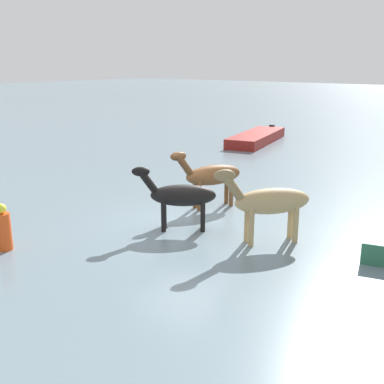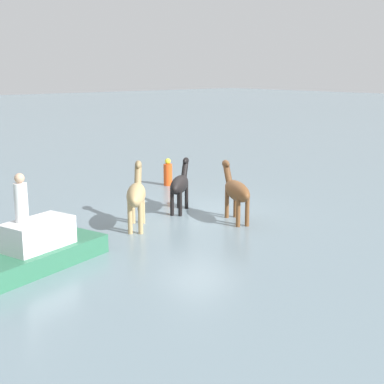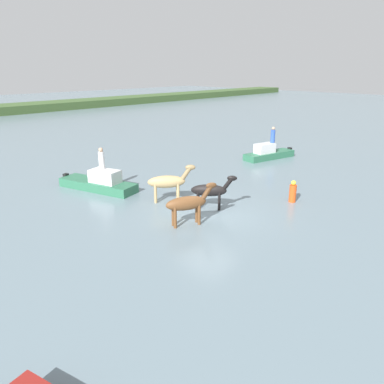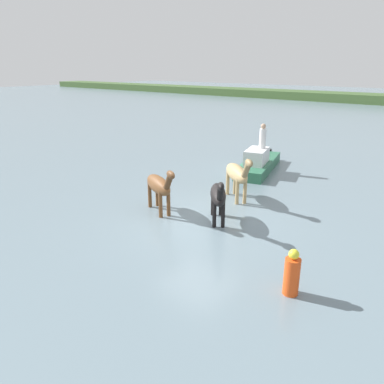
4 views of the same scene
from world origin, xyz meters
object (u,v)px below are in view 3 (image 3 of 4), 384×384
object	(u,v)px
horse_gray_outer	(188,203)
boat_dinghy_port	(268,154)
horse_pinto_flank	(168,182)
person_spotter_bow	(101,159)
buoy_channel_marker	(293,192)
person_helmsman_aft	(273,135)
horse_mid_herd	(210,190)
boat_motor_center	(99,184)

from	to	relation	value
horse_gray_outer	boat_dinghy_port	distance (m)	13.84
horse_pinto_flank	person_spotter_bow	distance (m)	4.36
person_spotter_bow	buoy_channel_marker	distance (m)	10.41
buoy_channel_marker	person_helmsman_aft	bearing A→B (deg)	38.83
person_helmsman_aft	buoy_channel_marker	size ratio (longest dim) A/B	1.04
horse_mid_herd	horse_gray_outer	world-z (taller)	horse_gray_outer
boat_motor_center	boat_dinghy_port	size ratio (longest dim) A/B	1.10
horse_mid_herd	horse_gray_outer	size ratio (longest dim) A/B	0.86
horse_gray_outer	boat_motor_center	xyz separation A→B (m)	(0.07, 7.08, -0.69)
boat_dinghy_port	person_spotter_bow	bearing A→B (deg)	1.06
horse_mid_herd	person_spotter_bow	xyz separation A→B (m)	(-1.85, 6.39, 0.80)
horse_mid_herd	horse_pinto_flank	xyz separation A→B (m)	(-0.67, 2.25, 0.11)
horse_mid_herd	person_spotter_bow	bearing A→B (deg)	157.57
person_helmsman_aft	boat_dinghy_port	bearing A→B (deg)	157.38
horse_mid_herd	buoy_channel_marker	bearing A→B (deg)	18.89
horse_gray_outer	boat_motor_center	distance (m)	7.11
person_spotter_bow	person_helmsman_aft	xyz separation A→B (m)	(13.09, -2.64, -0.01)
horse_gray_outer	boat_dinghy_port	xyz separation A→B (m)	(13.09, 4.44, -0.69)
horse_gray_outer	boat_dinghy_port	bearing A→B (deg)	44.31
horse_pinto_flank	boat_motor_center	xyz separation A→B (m)	(-1.38, 4.24, -0.73)
horse_mid_herd	buoy_channel_marker	size ratio (longest dim) A/B	1.69
horse_pinto_flank	buoy_channel_marker	size ratio (longest dim) A/B	1.88
horse_pinto_flank	person_spotter_bow	size ratio (longest dim) A/B	1.80
boat_dinghy_port	buoy_channel_marker	bearing A→B (deg)	52.59
boat_motor_center	person_spotter_bow	world-z (taller)	person_spotter_bow
horse_pinto_flank	person_helmsman_aft	world-z (taller)	person_helmsman_aft
boat_motor_center	person_spotter_bow	xyz separation A→B (m)	(0.21, -0.10, 1.43)
person_helmsman_aft	boat_motor_center	bearing A→B (deg)	168.33
horse_gray_outer	person_helmsman_aft	size ratio (longest dim) A/B	1.90
person_spotter_bow	buoy_channel_marker	bearing A→B (deg)	-57.72
person_spotter_bow	buoy_channel_marker	xyz separation A→B (m)	(5.52, -8.74, -1.23)
horse_gray_outer	boat_motor_center	world-z (taller)	horse_gray_outer
horse_pinto_flank	boat_motor_center	world-z (taller)	horse_pinto_flank
horse_gray_outer	person_helmsman_aft	xyz separation A→B (m)	(13.37, 4.33, 0.72)
horse_pinto_flank	buoy_channel_marker	xyz separation A→B (m)	(4.34, -4.60, -0.54)
boat_dinghy_port	buoy_channel_marker	distance (m)	9.59
horse_pinto_flank	buoy_channel_marker	world-z (taller)	horse_pinto_flank
horse_pinto_flank	person_helmsman_aft	bearing A→B (deg)	45.84
boat_motor_center	person_spotter_bow	bearing A→B (deg)	47.53
horse_mid_herd	boat_dinghy_port	bearing A→B (deg)	70.85
horse_gray_outer	horse_pinto_flank	xyz separation A→B (m)	(1.45, 2.84, 0.05)
horse_mid_herd	boat_dinghy_port	size ratio (longest dim) A/B	0.43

